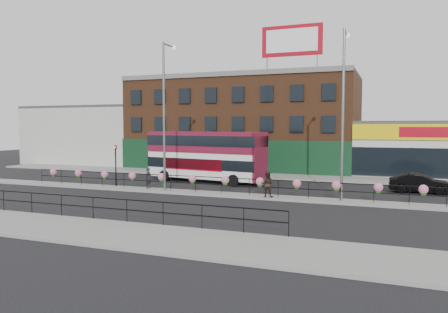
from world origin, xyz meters
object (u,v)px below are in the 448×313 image
(pedestrian_a, at_px, (149,178))
(lamp_column_west, at_px, (166,103))
(pedestrian_b, at_px, (267,184))
(lamp_column_east, at_px, (344,99))
(car, at_px, (420,183))
(double_decker_bus, at_px, (206,151))

(pedestrian_a, xyz_separation_m, lamp_column_west, (1.67, -0.30, 5.55))
(pedestrian_a, bearing_deg, lamp_column_west, -101.97)
(pedestrian_b, bearing_deg, lamp_column_east, -170.73)
(pedestrian_b, bearing_deg, lamp_column_west, -2.86)
(pedestrian_a, xyz_separation_m, pedestrian_b, (9.43, -0.72, 0.07))
(car, distance_m, lamp_column_west, 19.23)
(pedestrian_a, height_order, pedestrian_b, pedestrian_b)
(pedestrian_a, relative_size, lamp_column_west, 0.15)
(car, distance_m, pedestrian_b, 11.57)
(pedestrian_a, height_order, lamp_column_west, lamp_column_west)
(pedestrian_b, height_order, lamp_column_west, lamp_column_west)
(double_decker_bus, xyz_separation_m, lamp_column_east, (12.02, -5.89, 3.83))
(car, distance_m, pedestrian_a, 19.83)
(pedestrian_a, distance_m, lamp_column_west, 5.80)
(double_decker_bus, height_order, pedestrian_a, double_decker_bus)
(lamp_column_east, bearing_deg, lamp_column_west, -178.53)
(pedestrian_b, distance_m, lamp_column_west, 9.50)
(double_decker_bus, xyz_separation_m, lamp_column_west, (-0.43, -6.21, 3.81))
(pedestrian_b, xyz_separation_m, lamp_column_east, (4.69, 0.74, 5.50))
(pedestrian_b, relative_size, lamp_column_east, 0.16)
(car, distance_m, lamp_column_east, 9.53)
(car, relative_size, pedestrian_a, 2.71)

